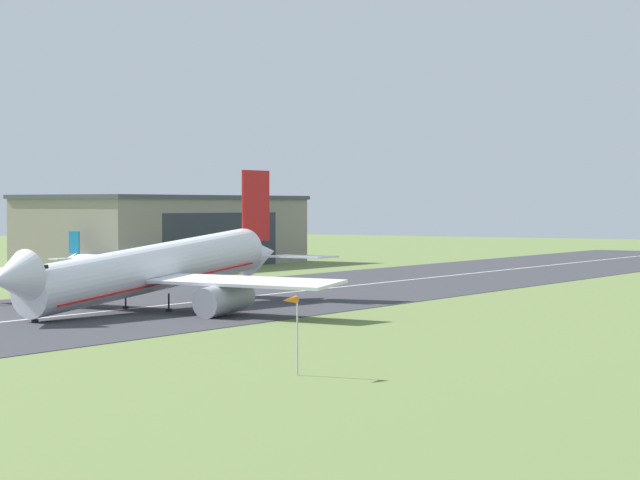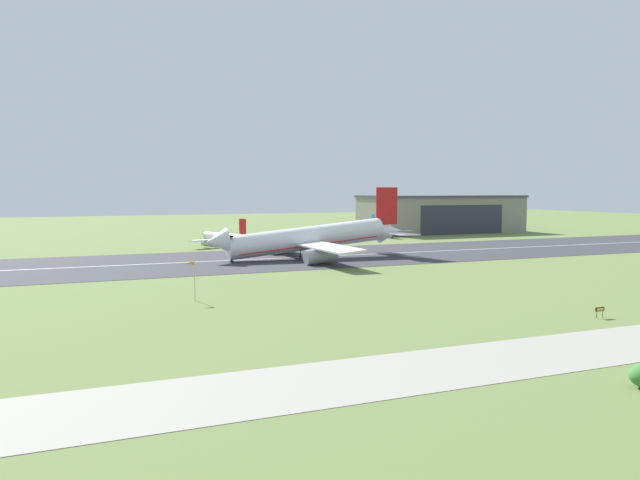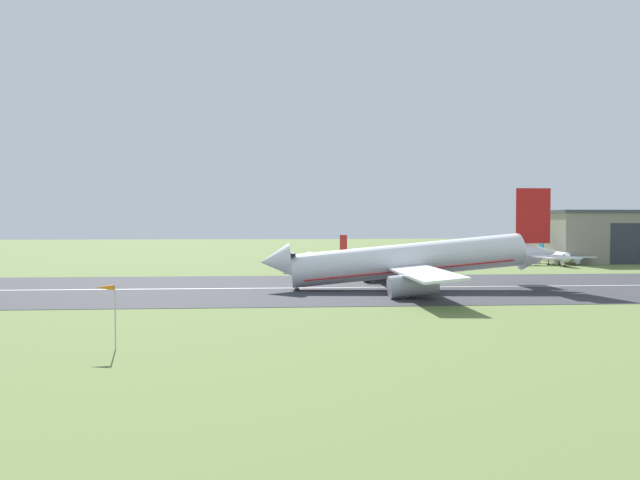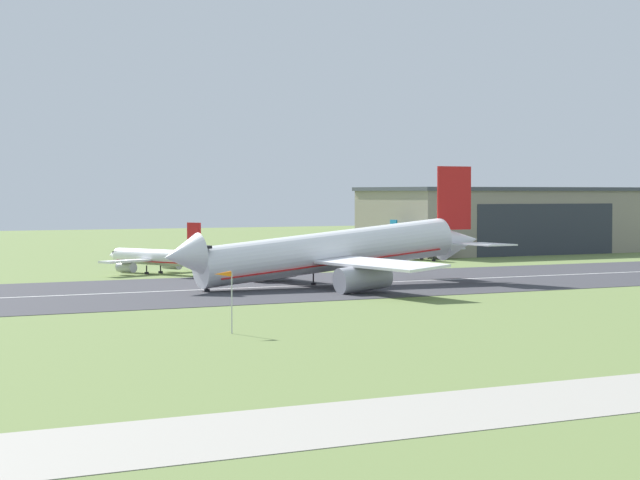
{
  "view_description": "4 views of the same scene",
  "coord_description": "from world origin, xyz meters",
  "px_view_note": "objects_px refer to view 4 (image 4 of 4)",
  "views": [
    {
      "loc": [
        -113.39,
        11.56,
        14.27
      ],
      "look_at": [
        -2.13,
        84.96,
        10.42
      ],
      "focal_mm": 70.0,
      "sensor_mm": 36.0,
      "label": 1
    },
    {
      "loc": [
        -49.14,
        -33.65,
        18.54
      ],
      "look_at": [
        -2.72,
        76.03,
        9.0
      ],
      "focal_mm": 35.0,
      "sensor_mm": 36.0,
      "label": 2
    },
    {
      "loc": [
        -11.92,
        5.85,
        13.18
      ],
      "look_at": [
        -6.33,
        83.16,
        10.71
      ],
      "focal_mm": 35.0,
      "sensor_mm": 36.0,
      "label": 3
    },
    {
      "loc": [
        -83.83,
        -49.02,
        14.85
      ],
      "look_at": [
        -13.66,
        76.87,
        9.42
      ],
      "focal_mm": 70.0,
      "sensor_mm": 36.0,
      "label": 4
    }
  ],
  "objects_px": {
    "airplane_parked_centre": "(154,258)",
    "airplane_parked_east": "(415,248)",
    "windsock_pole": "(224,279)",
    "airplane_landing": "(329,253)"
  },
  "relations": [
    {
      "from": "airplane_parked_centre",
      "to": "airplane_parked_east",
      "type": "distance_m",
      "value": 71.19
    },
    {
      "from": "airplane_parked_east",
      "to": "windsock_pole",
      "type": "distance_m",
      "value": 149.96
    },
    {
      "from": "airplane_parked_centre",
      "to": "windsock_pole",
      "type": "xyz_separation_m",
      "value": [
        -29.78,
        -95.14,
        2.85
      ]
    },
    {
      "from": "airplane_landing",
      "to": "airplane_parked_centre",
      "type": "relative_size",
      "value": 2.36
    },
    {
      "from": "airplane_landing",
      "to": "windsock_pole",
      "type": "bearing_deg",
      "value": -129.06
    },
    {
      "from": "airplane_landing",
      "to": "airplane_parked_east",
      "type": "bearing_deg",
      "value": 47.05
    },
    {
      "from": "airplane_parked_centre",
      "to": "windsock_pole",
      "type": "relative_size",
      "value": 3.79
    },
    {
      "from": "airplane_landing",
      "to": "windsock_pole",
      "type": "relative_size",
      "value": 8.94
    },
    {
      "from": "airplane_landing",
      "to": "airplane_parked_east",
      "type": "xyz_separation_m",
      "value": [
        56.24,
        60.42,
        -2.64
      ]
    },
    {
      "from": "airplane_landing",
      "to": "windsock_pole",
      "type": "distance_m",
      "value": 67.47
    }
  ]
}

